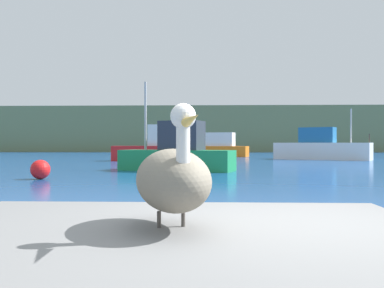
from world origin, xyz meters
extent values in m
cube|color=#6B7A51|center=(0.00, 67.89, 3.44)|extent=(140.00, 13.92, 6.88)
cube|color=gray|center=(-1.01, -0.42, 0.38)|extent=(3.85, 2.81, 0.76)
ellipsoid|color=gray|center=(-1.01, -0.42, 1.10)|extent=(0.77, 1.13, 0.46)
cylinder|color=white|center=(-0.92, -0.77, 1.33)|extent=(0.09, 0.09, 0.32)
sphere|color=white|center=(-0.92, -0.77, 1.55)|extent=(0.17, 0.17, 0.17)
cone|color=gold|center=(-0.85, -1.01, 1.52)|extent=(0.15, 0.33, 0.09)
cylinder|color=#4C4742|center=(-0.94, -0.35, 0.82)|extent=(0.03, 0.03, 0.12)
cylinder|color=#4C4742|center=(-1.11, -0.40, 0.82)|extent=(0.03, 0.03, 0.12)
cube|color=white|center=(8.52, 32.77, 0.69)|extent=(7.65, 5.36, 1.38)
cube|color=#1E6099|center=(8.20, 32.95, 2.01)|extent=(3.13, 2.59, 1.25)
cylinder|color=#B2B2B2|center=(10.53, 31.71, 2.73)|extent=(0.12, 0.12, 2.69)
cylinder|color=#3F382D|center=(11.74, 31.07, 1.73)|extent=(0.10, 0.10, 0.70)
cube|color=#1E8C4C|center=(-2.32, 18.11, 0.51)|extent=(5.90, 3.32, 1.02)
cube|color=#2D333D|center=(-2.06, 18.02, 1.73)|extent=(2.33, 1.98, 1.43)
cylinder|color=#B2B2B2|center=(-3.94, 18.60, 2.74)|extent=(0.12, 0.12, 3.45)
cube|color=red|center=(-5.10, 29.97, 0.57)|extent=(6.15, 2.34, 1.14)
cube|color=silver|center=(-4.28, 30.07, 1.95)|extent=(2.39, 1.43, 1.62)
cylinder|color=#B2B2B2|center=(-3.31, 30.18, 2.42)|extent=(0.12, 0.12, 2.55)
cube|color=orange|center=(-0.63, 40.78, 0.52)|extent=(7.95, 4.01, 1.04)
cube|color=silver|center=(0.29, 40.54, 1.72)|extent=(3.39, 2.48, 1.35)
cylinder|color=#B2B2B2|center=(-2.85, 41.35, 3.21)|extent=(0.12, 0.12, 4.33)
sphere|color=red|center=(-7.09, 12.78, 0.37)|extent=(0.73, 0.73, 0.73)
camera|label=1|loc=(-0.76, -3.59, 1.37)|focal=41.27mm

